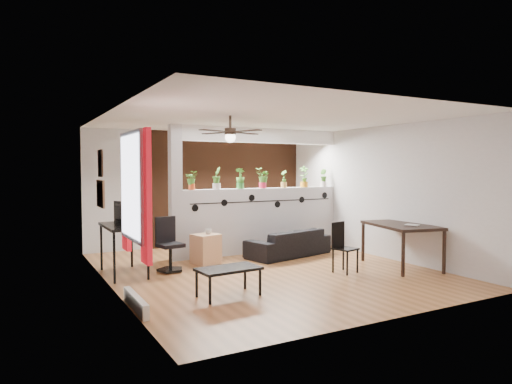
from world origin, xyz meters
The scene contains 28 objects.
room_shell centered at (0.00, 0.00, 1.30)m, with size 6.30×7.10×2.90m.
partition_wall centered at (0.80, 1.50, 0.68)m, with size 3.60×0.18×1.35m, color #BCBCC1.
ceiling_header centered at (0.80, 1.50, 2.45)m, with size 3.60×0.18×0.30m, color white.
pier_column centered at (-1.11, 1.50, 1.30)m, with size 0.22×0.20×2.60m, color #BCBCC1.
brick_panel centered at (0.80, 2.97, 1.30)m, with size 3.90×0.05×2.60m, color #974E2C.
vine_decal centered at (0.80, 1.40, 1.08)m, with size 3.31×0.01×0.30m.
window_assembly centered at (-2.56, -1.20, 1.51)m, with size 0.09×1.30×1.55m.
baseboard_heater centered at (-2.54, -1.20, 0.09)m, with size 0.08×1.00×0.18m, color silver.
corkboard centered at (-2.58, 0.95, 1.35)m, with size 0.03×0.60×0.45m, color brown.
framed_art centered at (-2.58, 0.90, 1.85)m, with size 0.03×0.34×0.44m.
ceiling_fan centered at (-0.80, -0.30, 2.31)m, with size 1.19×1.19×0.43m.
potted_plant_0 centered at (-0.78, 1.50, 1.55)m, with size 0.21×0.19×0.37m.
potted_plant_1 centered at (-0.25, 1.50, 1.58)m, with size 0.28×0.29×0.44m.
potted_plant_2 centered at (0.27, 1.50, 1.57)m, with size 0.28×0.27×0.42m.
potted_plant_3 centered at (0.80, 1.50, 1.58)m, with size 0.24×0.21×0.43m.
potted_plant_4 centered at (1.33, 1.50, 1.55)m, with size 0.17×0.20×0.38m.
potted_plant_5 centered at (1.85, 1.50, 1.60)m, with size 0.31×0.29×0.47m.
potted_plant_6 centered at (2.38, 1.50, 1.56)m, with size 0.17×0.21×0.40m.
sofa centered at (1.03, 0.85, 0.25)m, with size 1.73×0.68×0.51m, color black.
cube_shelf centered at (-0.73, 0.93, 0.28)m, with size 0.45×0.40×0.55m, color tan.
cup centered at (-0.68, 0.93, 0.60)m, with size 0.12×0.12×0.10m, color gray.
computer_desk centered at (-2.25, 0.78, 0.75)m, with size 0.61×1.16×0.83m.
monitor centered at (-2.25, 0.93, 0.94)m, with size 0.06×0.36×0.20m, color black.
office_chair centered at (-1.51, 0.67, 0.40)m, with size 0.48×0.48×0.91m.
dining_table centered at (2.25, -0.98, 0.69)m, with size 1.16×1.58×0.77m.
book centered at (2.15, -1.28, 0.78)m, with size 0.16×0.22×0.02m, color gray.
folding_chair centered at (1.05, -0.79, 0.50)m, with size 0.42×0.42×0.85m.
coffee_table centered at (-1.27, -1.22, 0.36)m, with size 0.90×0.54×0.40m.
Camera 1 is at (-3.90, -6.86, 1.77)m, focal length 32.00 mm.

